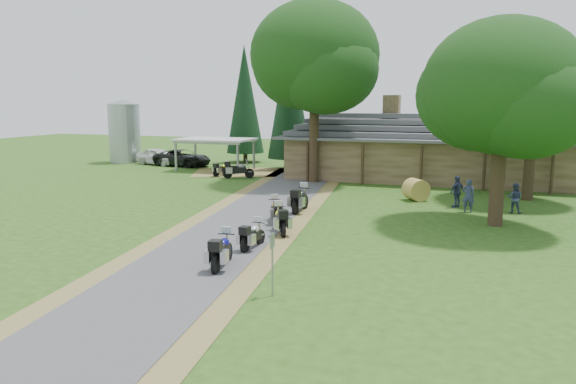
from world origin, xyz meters
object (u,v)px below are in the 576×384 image
(silo, at_px, (124,131))
(motorcycle_row_e, at_px, (300,198))
(motorcycle_row_a, at_px, (222,249))
(motorcycle_row_c, at_px, (280,218))
(motorcycle_carport_b, at_px, (238,169))
(carport, at_px, (215,154))
(car_dark_suv, at_px, (182,154))
(motorcycle_carport_a, at_px, (222,169))
(motorcycle_row_b, at_px, (253,234))
(lodge, at_px, (429,146))
(hay_bale, at_px, (416,190))
(car_white_sedan, at_px, (158,154))
(motorcycle_row_d, at_px, (276,209))

(silo, xyz_separation_m, motorcycle_row_e, (23.05, -16.88, -2.21))
(motorcycle_row_a, distance_m, motorcycle_row_c, 5.51)
(motorcycle_row_c, xyz_separation_m, motorcycle_carport_b, (-9.11, 15.42, 0.04))
(carport, xyz_separation_m, car_dark_suv, (-4.16, 1.71, -0.22))
(motorcycle_row_c, distance_m, motorcycle_carport_a, 19.51)
(motorcycle_row_b, xyz_separation_m, motorcycle_carport_a, (-10.73, 19.01, -0.02))
(motorcycle_row_e, relative_size, motorcycle_carport_a, 1.27)
(lodge, height_order, motorcycle_row_e, lodge)
(lodge, bearing_deg, motorcycle_carport_a, -166.15)
(motorcycle_row_c, bearing_deg, carport, 4.73)
(motorcycle_carport_b, bearing_deg, carport, 108.53)
(car_dark_suv, relative_size, motorcycle_row_a, 2.95)
(motorcycle_row_b, distance_m, hay_bale, 14.02)
(carport, relative_size, motorcycle_row_b, 3.53)
(car_white_sedan, xyz_separation_m, motorcycle_row_a, (19.54, -26.55, -0.28))
(car_white_sedan, distance_m, motorcycle_row_b, 30.84)
(motorcycle_row_c, xyz_separation_m, motorcycle_row_d, (-0.98, 2.01, -0.03))
(lodge, distance_m, motorcycle_row_e, 15.97)
(carport, distance_m, hay_bale, 19.66)
(carport, bearing_deg, motorcycle_row_e, -51.10)
(silo, bearing_deg, motorcycle_row_c, -42.52)
(silo, xyz_separation_m, motorcycle_row_a, (23.61, -27.28, -2.27))
(lodge, xyz_separation_m, motorcycle_carport_b, (-13.45, -4.54, -1.74))
(car_white_sedan, bearing_deg, lodge, -78.64)
(motorcycle_row_b, distance_m, motorcycle_row_d, 4.88)
(motorcycle_row_a, relative_size, motorcycle_row_e, 0.91)
(car_white_sedan, relative_size, motorcycle_row_e, 2.68)
(hay_bale, bearing_deg, car_dark_suv, 154.24)
(motorcycle_row_c, distance_m, hay_bale, 11.38)
(motorcycle_row_c, height_order, motorcycle_carport_a, motorcycle_row_c)
(car_dark_suv, xyz_separation_m, motorcycle_row_e, (16.41, -15.99, -0.37))
(motorcycle_row_c, xyz_separation_m, hay_bale, (4.64, 10.39, -0.04))
(carport, height_order, motorcycle_carport_b, carport)
(car_dark_suv, xyz_separation_m, motorcycle_row_a, (16.96, -26.38, -0.44))
(motorcycle_row_c, bearing_deg, motorcycle_carport_a, 4.52)
(motorcycle_row_d, xyz_separation_m, motorcycle_carport_a, (-9.87, 14.20, -0.07))
(silo, xyz_separation_m, car_dark_suv, (6.65, -0.89, -1.83))
(carport, height_order, motorcycle_row_b, carport)
(silo, relative_size, carport, 0.96)
(motorcycle_row_e, relative_size, hay_bale, 1.67)
(motorcycle_carport_b, bearing_deg, lodge, -8.33)
(motorcycle_row_a, xyz_separation_m, motorcycle_carport_a, (-10.72, 21.72, -0.09))
(motorcycle_row_e, bearing_deg, motorcycle_row_a, -178.00)
(car_white_sedan, bearing_deg, motorcycle_row_e, -116.44)
(lodge, xyz_separation_m, carport, (-17.27, -0.79, -1.12))
(silo, bearing_deg, motorcycle_row_a, -49.13)
(hay_bale, bearing_deg, silo, 158.15)
(motorcycle_row_d, bearing_deg, motorcycle_row_b, 161.60)
(motorcycle_row_b, relative_size, hay_bale, 1.36)
(lodge, xyz_separation_m, motorcycle_carport_a, (-15.19, -3.75, -1.88))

